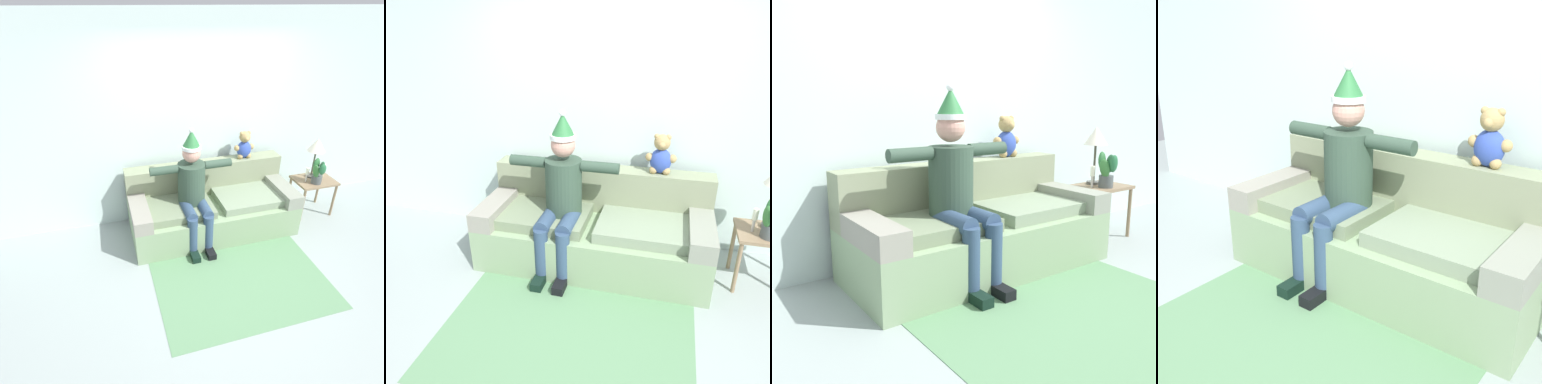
# 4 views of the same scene
# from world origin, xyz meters

# --- Properties ---
(ground_plane) EXTENTS (10.00, 10.00, 0.00)m
(ground_plane) POSITION_xyz_m (0.00, 0.00, 0.00)
(ground_plane) COLOR #92A09D
(back_wall) EXTENTS (7.00, 0.10, 2.70)m
(back_wall) POSITION_xyz_m (0.00, 1.55, 1.35)
(back_wall) COLOR silver
(back_wall) RESTS_ON ground_plane
(couch) EXTENTS (2.17, 0.91, 0.87)m
(couch) POSITION_xyz_m (0.00, 1.02, 0.33)
(couch) COLOR gray
(couch) RESTS_ON ground_plane
(person_seated) EXTENTS (1.02, 0.77, 1.50)m
(person_seated) POSITION_xyz_m (-0.29, 0.85, 0.76)
(person_seated) COLOR #314738
(person_seated) RESTS_ON ground_plane
(teddy_bear) EXTENTS (0.29, 0.17, 0.38)m
(teddy_bear) POSITION_xyz_m (0.56, 1.30, 1.04)
(teddy_bear) COLOR #304AA5
(teddy_bear) RESTS_ON couch
(area_rug) EXTENTS (1.92, 1.39, 0.01)m
(area_rug) POSITION_xyz_m (0.00, -0.04, 0.00)
(area_rug) COLOR #5C8A5F
(area_rug) RESTS_ON ground_plane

